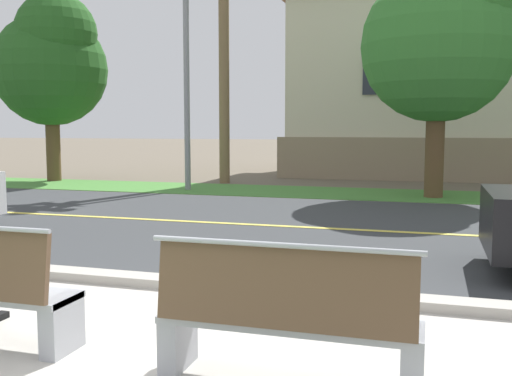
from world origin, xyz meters
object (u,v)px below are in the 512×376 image
Objects in this scene: shade_tree_far_left at (52,61)px; shade_tree_left at (443,33)px; bench_right at (286,321)px; streetlamp at (189,49)px.

shade_tree_left reaches higher than shade_tree_far_left.
shade_tree_left is (1.08, 11.26, 3.50)m from bench_right.
streetlamp is 5.22m from shade_tree_far_left.
shade_tree_left is (6.62, -0.17, 0.10)m from streetlamp.
bench_right is 0.29× the size of shade_tree_left.
streetlamp is at bearing 115.84° from bench_right.
streetlamp reaches higher than shade_tree_far_left.
shade_tree_far_left is 0.96× the size of shade_tree_left.
shade_tree_left reaches higher than bench_right.
streetlamp is 1.10× the size of shade_tree_left.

